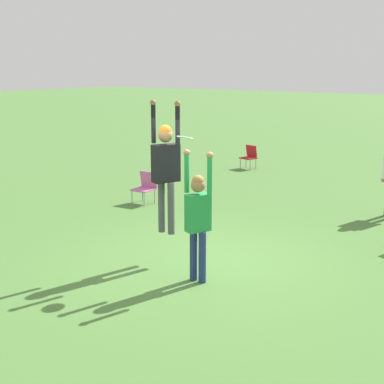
{
  "coord_description": "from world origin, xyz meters",
  "views": [
    {
      "loc": [
        4.99,
        -7.28,
        3.35
      ],
      "look_at": [
        -0.07,
        -0.23,
        1.3
      ],
      "focal_mm": 50.0,
      "sensor_mm": 36.0,
      "label": 1
    }
  ],
  "objects_px": {
    "person_jumping": "(166,163)",
    "camping_chair_2": "(146,185)",
    "camping_chair_3": "(250,155)",
    "frisbee": "(185,138)",
    "person_defending": "(198,214)"
  },
  "relations": [
    {
      "from": "frisbee",
      "to": "camping_chair_3",
      "type": "distance_m",
      "value": 9.58
    },
    {
      "from": "person_defending",
      "to": "camping_chair_3",
      "type": "bearing_deg",
      "value": -131.63
    },
    {
      "from": "camping_chair_3",
      "to": "frisbee",
      "type": "bearing_deg",
      "value": 127.53
    },
    {
      "from": "person_jumping",
      "to": "camping_chair_2",
      "type": "bearing_deg",
      "value": 68.99
    },
    {
      "from": "person_jumping",
      "to": "person_defending",
      "type": "bearing_deg",
      "value": -90.0
    },
    {
      "from": "camping_chair_2",
      "to": "frisbee",
      "type": "bearing_deg",
      "value": 133.48
    },
    {
      "from": "camping_chair_3",
      "to": "camping_chair_2",
      "type": "bearing_deg",
      "value": 106.46
    },
    {
      "from": "person_jumping",
      "to": "frisbee",
      "type": "relative_size",
      "value": 8.4
    },
    {
      "from": "person_defending",
      "to": "frisbee",
      "type": "xyz_separation_m",
      "value": [
        -0.44,
        0.27,
        1.12
      ]
    },
    {
      "from": "camping_chair_2",
      "to": "camping_chair_3",
      "type": "xyz_separation_m",
      "value": [
        -0.2,
        5.57,
        -0.0
      ]
    },
    {
      "from": "frisbee",
      "to": "camping_chair_2",
      "type": "height_order",
      "value": "frisbee"
    },
    {
      "from": "person_jumping",
      "to": "camping_chair_2",
      "type": "distance_m",
      "value": 4.37
    },
    {
      "from": "person_jumping",
      "to": "camping_chair_3",
      "type": "relative_size",
      "value": 2.93
    },
    {
      "from": "person_defending",
      "to": "camping_chair_2",
      "type": "height_order",
      "value": "person_defending"
    },
    {
      "from": "person_jumping",
      "to": "person_defending",
      "type": "distance_m",
      "value": 1.22
    }
  ]
}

